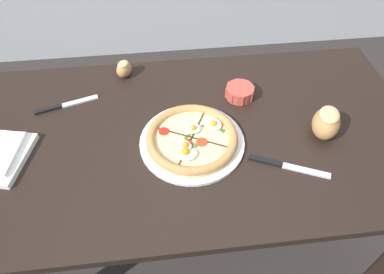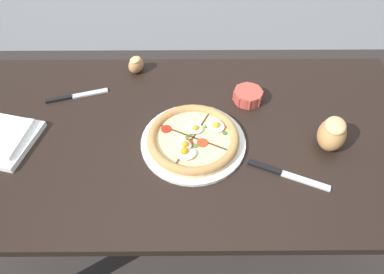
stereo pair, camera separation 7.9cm
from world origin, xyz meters
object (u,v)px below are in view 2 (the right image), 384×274
Objects in this scene: dining_table at (189,151)px; pizza at (192,139)px; bread_piece_near at (135,65)px; knife_main at (286,175)px; bread_piece_mid at (331,133)px; ramekin_bowl at (247,95)px; knife_spare at (75,96)px.

pizza is at bearing -78.98° from dining_table.
pizza is at bearing -59.56° from bread_piece_near.
pizza is 0.31m from knife_main.
bread_piece_mid reaches higher than dining_table.
dining_table is at bearing 172.86° from bread_piece_mid.
dining_table is 4.63× the size of pizza.
ramekin_bowl is 0.50× the size of knife_spare.
bread_piece_near is (-0.22, 0.33, 0.13)m from dining_table.
bread_piece_near is at bearing 122.75° from dining_table.
knife_main is 1.07× the size of knife_spare.
bread_piece_near is 0.72m from knife_main.
knife_spare is at bearing 156.70° from dining_table.
ramekin_bowl is 0.46m from bread_piece_near.
pizza is at bearing 178.72° from knife_main.
bread_piece_near reaches higher than knife_main.
knife_main is (0.51, -0.51, -0.03)m from bread_piece_near.
ramekin_bowl reaches higher than knife_main.
bread_piece_near is 0.26m from knife_spare.
ramekin_bowl is (0.21, 0.16, 0.12)m from dining_table.
bread_piece_near is at bearing 120.44° from pizza.
bread_piece_near reaches higher than knife_spare.
ramekin_bowl is 0.64m from knife_spare.
ramekin_bowl is 0.78× the size of bread_piece_mid.
pizza is 3.11× the size of ramekin_bowl.
ramekin_bowl is (0.20, 0.21, 0.00)m from pizza.
knife_main is at bearing -45.32° from bread_piece_near.
bread_piece_near is (-0.43, 0.17, 0.01)m from ramekin_bowl.
knife_spare is (-0.43, 0.23, -0.02)m from pizza.
dining_table is 0.13m from pizza.
bread_piece_mid reaches higher than knife_spare.
bread_piece_near is at bearing 149.52° from bread_piece_mid.
knife_main is (0.08, -0.34, -0.02)m from ramekin_bowl.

